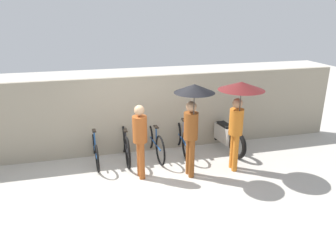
% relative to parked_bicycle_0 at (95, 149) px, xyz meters
% --- Properties ---
extents(ground_plane, '(30.00, 30.00, 0.00)m').
position_rel_parked_bicycle_0_xyz_m(ground_plane, '(1.13, -1.54, -0.36)').
color(ground_plane, '#B7B2A8').
extents(back_wall, '(11.44, 0.12, 2.02)m').
position_rel_parked_bicycle_0_xyz_m(back_wall, '(1.13, 0.42, 0.65)').
color(back_wall, gray).
rests_on(back_wall, ground).
extents(parked_bicycle_0, '(0.44, 1.76, 1.02)m').
position_rel_parked_bicycle_0_xyz_m(parked_bicycle_0, '(0.00, 0.00, 0.00)').
color(parked_bicycle_0, black).
rests_on(parked_bicycle_0, ground).
extents(parked_bicycle_1, '(0.44, 1.78, 1.06)m').
position_rel_parked_bicycle_0_xyz_m(parked_bicycle_1, '(0.75, -0.04, 0.04)').
color(parked_bicycle_1, black).
rests_on(parked_bicycle_1, ground).
extents(parked_bicycle_2, '(0.44, 1.84, 1.09)m').
position_rel_parked_bicycle_0_xyz_m(parked_bicycle_2, '(1.50, -0.01, 0.04)').
color(parked_bicycle_2, black).
rests_on(parked_bicycle_2, ground).
extents(parked_bicycle_3, '(0.44, 1.77, 1.05)m').
position_rel_parked_bicycle_0_xyz_m(parked_bicycle_3, '(2.26, 0.04, 0.04)').
color(parked_bicycle_3, black).
rests_on(parked_bicycle_3, ground).
extents(pedestrian_leading, '(0.32, 0.32, 1.70)m').
position_rel_parked_bicycle_0_xyz_m(pedestrian_leading, '(0.96, -1.06, 0.64)').
color(pedestrian_leading, '#9E4C1E').
rests_on(pedestrian_leading, ground).
extents(pedestrian_center, '(0.86, 0.86, 2.17)m').
position_rel_parked_bicycle_0_xyz_m(pedestrian_center, '(2.06, -1.34, 1.26)').
color(pedestrian_center, brown).
rests_on(pedestrian_center, ground).
extents(pedestrian_trailing, '(1.01, 1.01, 2.15)m').
position_rel_parked_bicycle_0_xyz_m(pedestrian_trailing, '(3.15, -1.32, 1.33)').
color(pedestrian_trailing, '#C66B1E').
rests_on(pedestrian_trailing, ground).
extents(motorcycle, '(0.58, 2.00, 0.93)m').
position_rel_parked_bicycle_0_xyz_m(motorcycle, '(3.44, -0.05, 0.05)').
color(motorcycle, black).
rests_on(motorcycle, ground).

